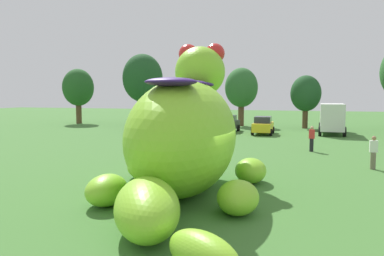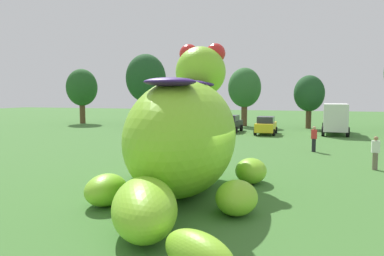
{
  "view_description": "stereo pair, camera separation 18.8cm",
  "coord_description": "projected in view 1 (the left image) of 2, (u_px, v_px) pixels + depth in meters",
  "views": [
    {
      "loc": [
        3.53,
        -12.3,
        3.79
      ],
      "look_at": [
        -0.92,
        2.03,
        2.44
      ],
      "focal_mm": 34.5,
      "sensor_mm": 36.0,
      "label": 1
    },
    {
      "loc": [
        3.71,
        -12.24,
        3.79
      ],
      "look_at": [
        -0.92,
        2.03,
        2.44
      ],
      "focal_mm": 34.5,
      "sensor_mm": 36.0,
      "label": 2
    }
  ],
  "objects": [
    {
      "name": "giant_inflatable_creature",
      "position": [
        185.0,
        135.0,
        14.11
      ],
      "size": [
        6.96,
        11.8,
        6.2
      ],
      "color": "#8CD12D",
      "rests_on": "ground"
    },
    {
      "name": "ground_plane",
      "position": [
        200.0,
        202.0,
        13.08
      ],
      "size": [
        160.0,
        160.0,
        0.0
      ],
      "primitive_type": "plane",
      "color": "#427533"
    },
    {
      "name": "spectator_mid_field",
      "position": [
        204.0,
        129.0,
        32.13
      ],
      "size": [
        0.38,
        0.26,
        1.71
      ],
      "color": "#726656",
      "rests_on": "ground"
    },
    {
      "name": "tree_mid_left",
      "position": [
        241.0,
        88.0,
        44.88
      ],
      "size": [
        3.99,
        3.99,
        7.08
      ],
      "color": "brown",
      "rests_on": "ground"
    },
    {
      "name": "spectator_near_inflatable",
      "position": [
        373.0,
        153.0,
        18.76
      ],
      "size": [
        0.38,
        0.26,
        1.71
      ],
      "color": "#726656",
      "rests_on": "ground"
    },
    {
      "name": "car_blue",
      "position": [
        155.0,
        122.0,
        40.04
      ],
      "size": [
        2.16,
        4.21,
        1.72
      ],
      "color": "#2347B7",
      "rests_on": "ground"
    },
    {
      "name": "box_truck",
      "position": [
        332.0,
        118.0,
        35.82
      ],
      "size": [
        2.48,
        6.45,
        2.95
      ],
      "color": "#333842",
      "rests_on": "ground"
    },
    {
      "name": "car_yellow",
      "position": [
        263.0,
        125.0,
        35.58
      ],
      "size": [
        1.96,
        4.11,
        1.72
      ],
      "color": "yellow",
      "rests_on": "ground"
    },
    {
      "name": "spectator_by_cars",
      "position": [
        312.0,
        139.0,
        24.68
      ],
      "size": [
        0.38,
        0.26,
        1.71
      ],
      "color": "black",
      "rests_on": "ground"
    },
    {
      "name": "car_black",
      "position": [
        228.0,
        123.0,
        37.93
      ],
      "size": [
        2.06,
        4.16,
        1.72
      ],
      "color": "black",
      "rests_on": "ground"
    },
    {
      "name": "car_white",
      "position": [
        187.0,
        123.0,
        37.98
      ],
      "size": [
        1.97,
        4.11,
        1.72
      ],
      "color": "white",
      "rests_on": "ground"
    },
    {
      "name": "tree_far_left",
      "position": [
        78.0,
        88.0,
        48.85
      ],
      "size": [
        4.08,
        4.08,
        7.23
      ],
      "color": "brown",
      "rests_on": "ground"
    },
    {
      "name": "tree_left",
      "position": [
        143.0,
        79.0,
        46.16
      ],
      "size": [
        5.01,
        5.01,
        8.9
      ],
      "color": "brown",
      "rests_on": "ground"
    },
    {
      "name": "tree_centre_left",
      "position": [
        306.0,
        94.0,
        41.6
      ],
      "size": [
        3.38,
        3.38,
        5.99
      ],
      "color": "brown",
      "rests_on": "ground"
    }
  ]
}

